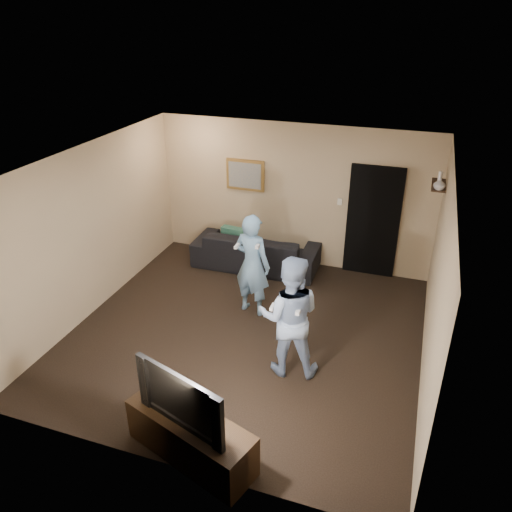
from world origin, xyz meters
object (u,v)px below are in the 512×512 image
at_px(sofa, 256,250).
at_px(tv_console, 191,437).
at_px(television, 187,395).
at_px(wii_player_left, 252,265).
at_px(wii_player_right, 289,316).

relative_size(sofa, tv_console, 1.53).
distance_m(television, wii_player_left, 2.92).
distance_m(wii_player_left, wii_player_right, 1.50).
relative_size(tv_console, wii_player_left, 0.91).
xyz_separation_m(sofa, tv_console, (0.76, -4.36, -0.08)).
xyz_separation_m(television, wii_player_left, (-0.32, 2.91, -0.02)).
bearing_deg(wii_player_left, wii_player_right, -52.32).
bearing_deg(tv_console, sofa, 118.19).
height_order(sofa, tv_console, sofa).
xyz_separation_m(television, wii_player_right, (0.59, 1.71, -0.01)).
bearing_deg(sofa, wii_player_left, 105.71).
bearing_deg(wii_player_right, wii_player_left, 127.68).
xyz_separation_m(sofa, wii_player_right, (1.36, -2.64, 0.50)).
height_order(tv_console, television, television).
bearing_deg(wii_player_right, television, -109.13).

